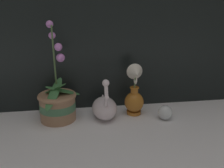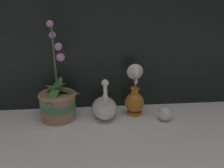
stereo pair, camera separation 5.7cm
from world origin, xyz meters
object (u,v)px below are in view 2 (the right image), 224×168
at_px(orchid_potted_plant, 58,102).
at_px(glass_sphere, 165,113).
at_px(blue_vase, 135,95).
at_px(swan_figurine, 104,107).

relative_size(orchid_potted_plant, glass_sphere, 6.71).
distance_m(orchid_potted_plant, blue_vase, 0.39).
relative_size(swan_figurine, glass_sphere, 3.07).
bearing_deg(orchid_potted_plant, blue_vase, 0.83).
distance_m(swan_figurine, blue_vase, 0.16).
bearing_deg(blue_vase, glass_sphere, -29.78).
xyz_separation_m(orchid_potted_plant, glass_sphere, (0.52, -0.07, -0.05)).
bearing_deg(blue_vase, swan_figurine, -175.45).
bearing_deg(glass_sphere, blue_vase, 150.22).
height_order(swan_figurine, glass_sphere, swan_figurine).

